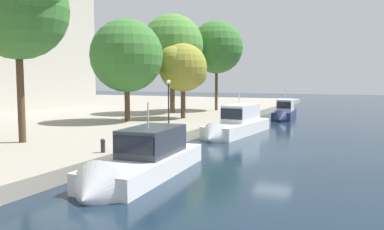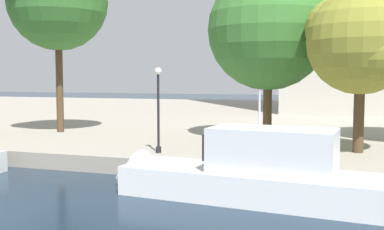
{
  "view_description": "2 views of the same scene",
  "coord_description": "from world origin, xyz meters",
  "px_view_note": "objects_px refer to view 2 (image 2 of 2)",
  "views": [
    {
      "loc": [
        -25.63,
        -5.65,
        5.03
      ],
      "look_at": [
        3.65,
        7.6,
        2.05
      ],
      "focal_mm": 36.35,
      "sensor_mm": 36.0,
      "label": 1
    },
    {
      "loc": [
        11.33,
        -11.34,
        4.47
      ],
      "look_at": [
        4.66,
        9.04,
        2.73
      ],
      "focal_mm": 42.95,
      "sensor_mm": 36.0,
      "label": 2
    }
  ],
  "objects_px": {
    "lamp_post": "(158,105)",
    "tree_3": "(272,28)",
    "tree_1": "(359,41)",
    "motor_yacht_2": "(239,179)"
  },
  "relations": [
    {
      "from": "lamp_post",
      "to": "tree_3",
      "type": "relative_size",
      "value": 0.41
    },
    {
      "from": "tree_3",
      "to": "tree_1",
      "type": "bearing_deg",
      "value": -37.86
    },
    {
      "from": "tree_3",
      "to": "motor_yacht_2",
      "type": "bearing_deg",
      "value": -87.47
    },
    {
      "from": "lamp_post",
      "to": "motor_yacht_2",
      "type": "bearing_deg",
      "value": -40.45
    },
    {
      "from": "motor_yacht_2",
      "to": "tree_3",
      "type": "height_order",
      "value": "tree_3"
    },
    {
      "from": "lamp_post",
      "to": "tree_3",
      "type": "height_order",
      "value": "tree_3"
    },
    {
      "from": "tree_3",
      "to": "lamp_post",
      "type": "bearing_deg",
      "value": -123.41
    },
    {
      "from": "motor_yacht_2",
      "to": "tree_3",
      "type": "xyz_separation_m",
      "value": [
        -0.49,
        11.03,
        6.69
      ]
    },
    {
      "from": "motor_yacht_2",
      "to": "lamp_post",
      "type": "distance_m",
      "value": 6.97
    },
    {
      "from": "tree_1",
      "to": "lamp_post",
      "type": "bearing_deg",
      "value": -161.43
    }
  ]
}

